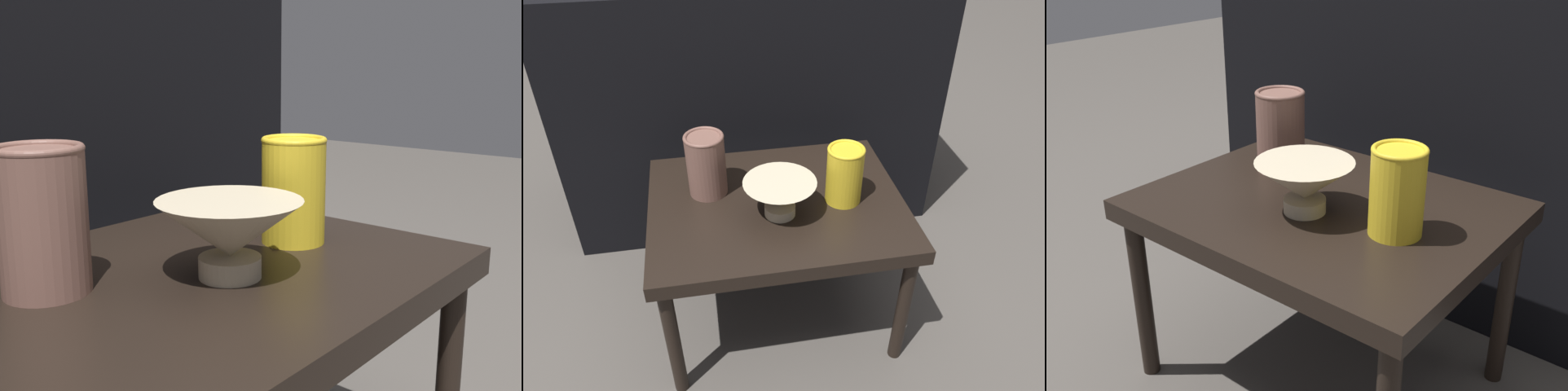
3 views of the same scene
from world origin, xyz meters
TOP-DOWN VIEW (x-y plane):
  - table at (0.00, 0.00)m, footprint 0.66×0.52m
  - bowl at (0.00, -0.06)m, footprint 0.18×0.18m
  - vase_textured_left at (-0.17, 0.07)m, footprint 0.10×0.10m
  - vase_colorful_right at (0.17, -0.02)m, footprint 0.10×0.10m

SIDE VIEW (x-z plane):
  - table at x=0.00m, z-range 0.16..0.58m
  - bowl at x=0.00m, z-range 0.43..0.53m
  - vase_colorful_right at x=0.17m, z-range 0.42..0.58m
  - vase_textured_left at x=-0.17m, z-range 0.42..0.59m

